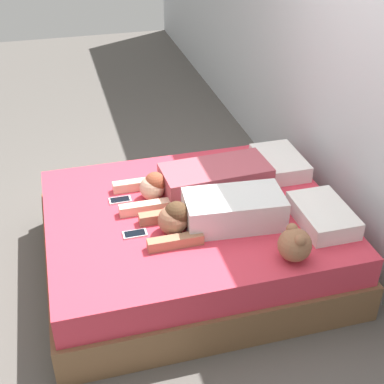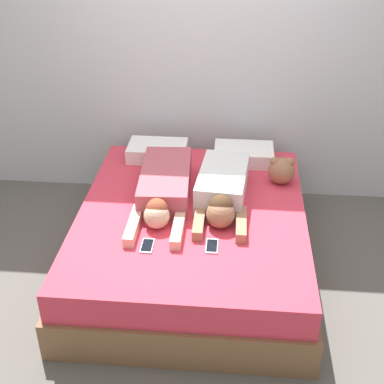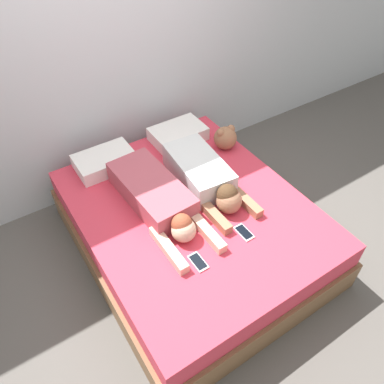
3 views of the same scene
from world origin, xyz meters
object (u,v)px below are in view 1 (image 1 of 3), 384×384
cell_phone_left (120,200)px  person_right (219,212)px  bed (192,239)px  pillow_head_left (279,163)px  person_left (203,180)px  cell_phone_right (135,234)px  pillow_head_right (323,215)px  plush_toy (295,244)px

cell_phone_left → person_right: bearing=51.8°
bed → pillow_head_left: (-0.36, 0.79, 0.31)m
person_left → pillow_head_left: bearing=102.3°
cell_phone_right → cell_phone_left: bearing=-175.5°
cell_phone_left → cell_phone_right: same height
bed → person_right: person_right is taller
pillow_head_right → plush_toy: (0.29, -0.34, 0.05)m
pillow_head_left → cell_phone_right: bearing=-66.6°
bed → person_right: (0.21, 0.12, 0.35)m
bed → cell_phone_right: (0.17, -0.43, 0.26)m
cell_phone_left → bed: bearing=61.4°
pillow_head_left → bed: bearing=-65.5°
person_left → cell_phone_right: person_left is taller
pillow_head_left → person_left: (0.14, -0.65, 0.03)m
person_left → plush_toy: size_ratio=5.17×
pillow_head_left → cell_phone_left: bearing=-84.9°
pillow_head_right → person_left: size_ratio=0.44×
person_right → plush_toy: size_ratio=4.35×
bed → pillow_head_right: 0.93m
plush_toy → bed: bearing=-144.9°
pillow_head_right → person_right: size_ratio=0.52×
bed → cell_phone_left: cell_phone_left is taller
person_left → bed: bearing=-32.4°
bed → cell_phone_right: 0.52m
person_left → cell_phone_left: bearing=-93.0°
bed → cell_phone_left: 0.58m
cell_phone_right → plush_toy: (0.48, 0.88, 0.10)m
pillow_head_left → cell_phone_right: (0.53, -1.22, -0.06)m
cell_phone_right → plush_toy: size_ratio=0.72×
person_right → plush_toy: bearing=37.0°
pillow_head_left → person_left: person_left is taller
pillow_head_right → cell_phone_left: 1.39m
pillow_head_right → person_right: bearing=-102.9°
person_right → person_left: bearing=178.0°
bed → plush_toy: bearing=35.1°
cell_phone_right → bed: bearing=111.4°
cell_phone_left → person_left: bearing=87.0°
pillow_head_left → person_right: bearing=-49.6°
pillow_head_right → person_right: 0.69m
pillow_head_left → cell_phone_right: size_ratio=3.15×
pillow_head_left → pillow_head_right: (0.72, 0.00, 0.00)m
pillow_head_right → pillow_head_left: bearing=180.0°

